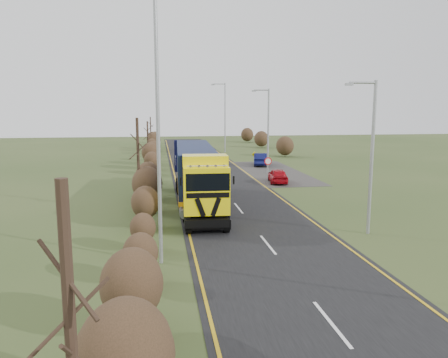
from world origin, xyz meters
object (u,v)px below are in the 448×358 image
Objects in this scene: streetlight_near at (370,152)px; speed_sign at (268,166)px; car_red_hatchback at (278,176)px; car_blue_sedan at (261,159)px; lorry at (196,172)px.

speed_sign is at bearing 95.56° from streetlight_near.
car_blue_sedan is at bearing -88.96° from car_red_hatchback.
speed_sign is (-1.51, 15.50, -2.72)m from streetlight_near.
car_red_hatchback is at bearing 96.49° from car_blue_sedan.
lorry is at bearing 52.80° from car_red_hatchback.
car_red_hatchback is 1.70m from speed_sign.
car_blue_sedan is 1.83× the size of speed_sign.
speed_sign is (-1.10, -0.77, 1.05)m from car_red_hatchback.
lorry reaches higher than speed_sign.
streetlight_near is 15.81m from speed_sign.
car_blue_sedan is (1.25, 11.96, 0.08)m from car_red_hatchback.
streetlight_near is 3.35× the size of speed_sign.
lorry is at bearing 77.83° from car_blue_sedan.
speed_sign reaches higher than car_red_hatchback.
car_red_hatchback is at bearing 34.91° from speed_sign.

